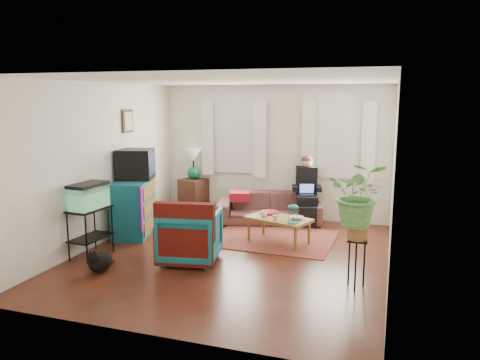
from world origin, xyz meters
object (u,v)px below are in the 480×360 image
(dresser, at_px, (134,207))
(plant_stand, at_px, (356,264))
(coffee_table, at_px, (279,230))
(side_table, at_px, (194,196))
(sofa, at_px, (269,203))
(armchair, at_px, (190,233))
(aquarium_stand, at_px, (91,233))

(dresser, xyz_separation_m, plant_stand, (3.86, -1.20, -0.17))
(coffee_table, relative_size, plant_stand, 1.61)
(side_table, distance_m, plant_stand, 4.62)
(sofa, distance_m, plant_stand, 3.25)
(coffee_table, bearing_deg, side_table, 164.92)
(armchair, bearing_deg, coffee_table, -139.14)
(sofa, xyz_separation_m, aquarium_stand, (-2.04, -2.72, -0.01))
(aquarium_stand, bearing_deg, coffee_table, 35.46)
(armchair, distance_m, coffee_table, 1.62)
(sofa, height_order, plant_stand, sofa)
(sofa, distance_m, armchair, 2.49)
(side_table, xyz_separation_m, dresser, (-0.34, -1.79, 0.13))
(dresser, xyz_separation_m, coffee_table, (2.50, 0.30, -0.27))
(dresser, height_order, plant_stand, dresser)
(aquarium_stand, height_order, coffee_table, aquarium_stand)
(dresser, height_order, aquarium_stand, dresser)
(side_table, xyz_separation_m, plant_stand, (3.52, -2.99, -0.03))
(aquarium_stand, bearing_deg, dresser, 93.71)
(sofa, height_order, coffee_table, sofa)
(dresser, distance_m, aquarium_stand, 1.23)
(plant_stand, bearing_deg, side_table, 139.65)
(sofa, xyz_separation_m, armchair, (-0.55, -2.43, 0.04))
(side_table, relative_size, aquarium_stand, 0.94)
(sofa, distance_m, side_table, 1.72)
(side_table, bearing_deg, armchair, -67.22)
(sofa, height_order, side_table, sofa)
(sofa, distance_m, aquarium_stand, 3.40)
(coffee_table, bearing_deg, dresser, -153.67)
(aquarium_stand, distance_m, coffee_table, 2.95)
(sofa, bearing_deg, coffee_table, -83.43)
(dresser, bearing_deg, aquarium_stand, -107.18)
(dresser, bearing_deg, armchair, -49.03)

